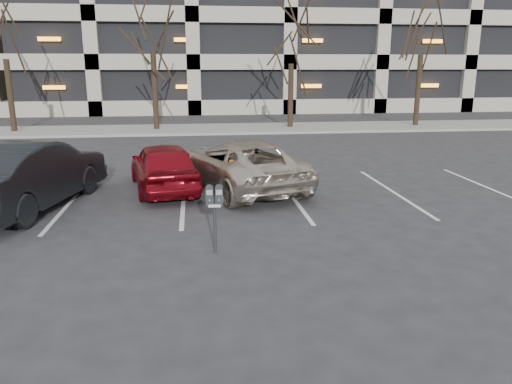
# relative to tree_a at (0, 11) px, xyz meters

# --- Properties ---
(ground) EXTENTS (140.00, 140.00, 0.00)m
(ground) POSITION_rel_tree_a_xyz_m (10.00, -16.00, -5.77)
(ground) COLOR #28282B
(ground) RESTS_ON ground
(sidewalk) EXTENTS (80.00, 4.00, 0.12)m
(sidewalk) POSITION_rel_tree_a_xyz_m (10.00, 0.00, -5.71)
(sidewalk) COLOR gray
(sidewalk) RESTS_ON ground
(stall_lines) EXTENTS (16.90, 5.20, 0.00)m
(stall_lines) POSITION_rel_tree_a_xyz_m (8.60, -13.70, -5.76)
(stall_lines) COLOR silver
(stall_lines) RESTS_ON ground
(tree_a) EXTENTS (3.51, 3.51, 7.99)m
(tree_a) POSITION_rel_tree_a_xyz_m (0.00, 0.00, 0.00)
(tree_a) COLOR black
(tree_a) RESTS_ON ground
(tree_c) EXTENTS (3.30, 3.30, 7.51)m
(tree_c) POSITION_rel_tree_a_xyz_m (14.00, 0.00, -0.35)
(tree_c) COLOR black
(tree_c) RESTS_ON ground
(tree_d) EXTENTS (3.75, 3.75, 8.53)m
(tree_d) POSITION_rel_tree_a_xyz_m (21.00, 0.00, 0.40)
(tree_d) COLOR black
(tree_d) RESTS_ON ground
(parking_meter) EXTENTS (0.33, 0.14, 1.25)m
(parking_meter) POSITION_rel_tree_a_xyz_m (9.25, -17.59, -4.81)
(parking_meter) COLOR black
(parking_meter) RESTS_ON ground
(suv_silver) EXTENTS (3.68, 5.38, 1.37)m
(suv_silver) POSITION_rel_tree_a_xyz_m (10.17, -12.80, -5.09)
(suv_silver) COLOR beige
(suv_silver) RESTS_ON ground
(car_red) EXTENTS (2.26, 4.13, 1.33)m
(car_red) POSITION_rel_tree_a_xyz_m (8.08, -12.72, -5.10)
(car_red) COLOR maroon
(car_red) RESTS_ON ground
(car_dark) EXTENTS (2.90, 5.25, 1.64)m
(car_dark) POSITION_rel_tree_a_xyz_m (4.99, -14.08, -4.95)
(car_dark) COLOR black
(car_dark) RESTS_ON ground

